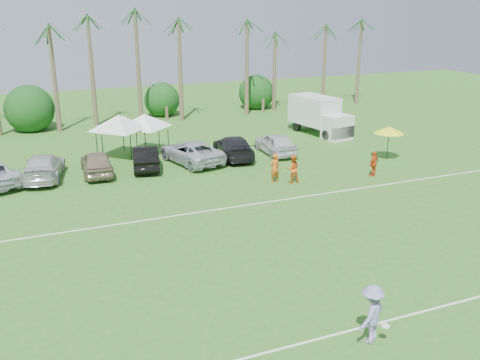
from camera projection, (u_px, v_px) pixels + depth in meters
name	position (u px, v px, depth m)	size (l,w,h in m)	color
field_lines	(218.00, 266.00, 21.97)	(80.00, 12.10, 0.01)	white
palm_tree_4	(47.00, 40.00, 44.51)	(2.40, 2.40, 8.90)	brown
palm_tree_5	(95.00, 28.00, 45.70)	(2.40, 2.40, 9.90)	brown
palm_tree_6	(141.00, 17.00, 46.89)	(2.40, 2.40, 10.90)	brown
palm_tree_7	(184.00, 7.00, 48.09)	(2.40, 2.40, 11.90)	brown
palm_tree_8	(235.00, 36.00, 50.72)	(2.40, 2.40, 8.90)	brown
palm_tree_9	(283.00, 25.00, 52.27)	(2.40, 2.40, 9.90)	brown
palm_tree_10	(327.00, 16.00, 53.83)	(2.40, 2.40, 10.90)	brown
palm_tree_11	(361.00, 7.00, 55.03)	(2.40, 2.40, 11.90)	brown
bush_tree_1	(29.00, 107.00, 46.43)	(4.00, 4.00, 4.00)	brown
bush_tree_2	(164.00, 98.00, 50.81)	(4.00, 4.00, 4.00)	brown
bush_tree_3	(259.00, 92.00, 54.46)	(4.00, 4.00, 4.00)	brown
sideline_player_a	(275.00, 168.00, 32.13)	(0.66, 0.43, 1.80)	orange
sideline_player_b	(293.00, 169.00, 32.11)	(0.83, 0.64, 1.70)	orange
sideline_player_c	(374.00, 164.00, 33.34)	(0.93, 0.39, 1.59)	#DB4C18
box_truck	(320.00, 115.00, 44.06)	(3.13, 6.17, 3.04)	silver
canopy_tent_left	(118.00, 115.00, 36.60)	(4.43, 4.43, 3.59)	black
canopy_tent_right	(144.00, 114.00, 37.92)	(4.13, 4.13, 3.34)	black
market_umbrella	(389.00, 130.00, 36.49)	(2.11, 2.11, 2.35)	black
frisbee_player	(372.00, 314.00, 16.75)	(1.46, 1.24, 1.97)	#8983BA
parked_car_3	(43.00, 167.00, 32.82)	(2.13, 5.24, 1.52)	silver
parked_car_4	(97.00, 163.00, 33.66)	(1.80, 4.46, 1.52)	gray
parked_car_5	(145.00, 157.00, 34.98)	(1.61, 4.62, 1.52)	black
parked_car_6	(191.00, 152.00, 36.16)	(2.52, 5.47, 1.52)	silver
parked_car_7	(233.00, 147.00, 37.44)	(2.13, 5.24, 1.52)	black
parked_car_8	(275.00, 143.00, 38.38)	(1.80, 4.46, 1.52)	silver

